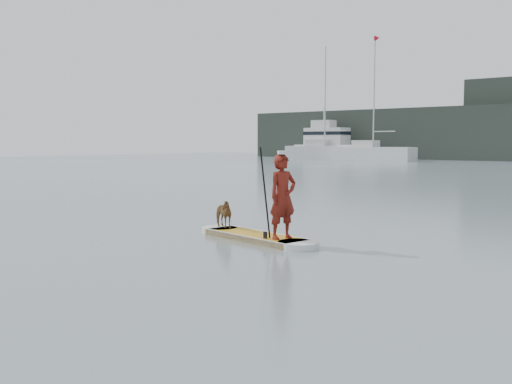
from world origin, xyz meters
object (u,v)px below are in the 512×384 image
Objects in this scene: paddler at (283,197)px; sailboat_b at (372,152)px; sailboat_a at (324,151)px; motor_yacht_b at (330,144)px; dog at (222,213)px; paddleboard at (256,237)px.

sailboat_b is at bearing 42.67° from paddler.
sailboat_a is 0.98× the size of sailboat_b.
paddler is 59.08m from motor_yacht_b.
paddler reaches higher than dog.
paddler is at bearing -60.38° from motor_yacht_b.
sailboat_a is at bearing 49.30° from dog.
sailboat_b is at bearing 43.24° from dog.
sailboat_b is 7.82m from motor_yacht_b.
paddleboard is 1.94× the size of paddler.
motor_yacht_b reaches higher than dog.
sailboat_a is 1.97m from motor_yacht_b.
sailboat_a is at bearing 48.47° from paddler.
motor_yacht_b is (-28.99, 50.87, 1.68)m from paddleboard.
motor_yacht_b is at bearing 156.18° from sailboat_b.
paddleboard is at bearing -66.78° from sailboat_b.
sailboat_a is (-27.64, 48.88, 0.48)m from dog.
paddleboard is at bearing -60.98° from motor_yacht_b.
dog is at bearing -71.09° from sailboat_a.
paddleboard is 4.31× the size of dog.
sailboat_b is (6.98, -1.20, 0.01)m from sailboat_a.
motor_yacht_b reaches higher than paddleboard.
dog is 0.06× the size of sailboat_a.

